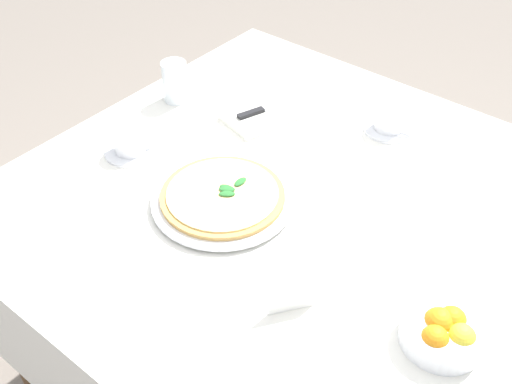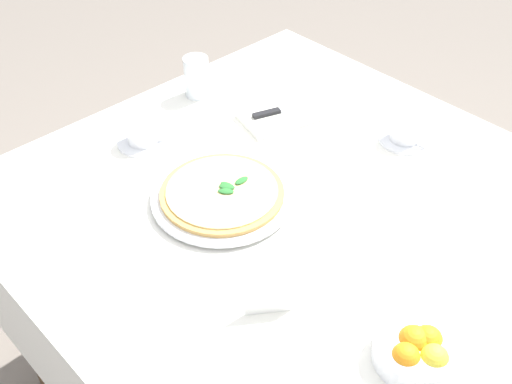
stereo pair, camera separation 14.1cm
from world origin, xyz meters
name	(u,v)px [view 1 (the left image)]	position (x,y,z in m)	size (l,w,h in m)	color
ground_plane	(280,382)	(0.00, 0.00, 0.00)	(8.00, 8.00, 0.00)	slate
dining_table	(287,234)	(0.00, 0.00, 0.63)	(1.18, 1.18, 0.75)	white
pizza_plate	(223,200)	(-0.12, 0.09, 0.76)	(0.32, 0.32, 0.02)	white
pizza	(223,195)	(-0.12, 0.09, 0.78)	(0.28, 0.28, 0.02)	tan
coffee_cup_center_back	(390,119)	(0.37, -0.05, 0.78)	(0.13, 0.13, 0.07)	white
coffee_cup_back_corner	(130,141)	(-0.12, 0.40, 0.78)	(0.13, 0.13, 0.07)	white
water_glass_far_right	(175,84)	(0.13, 0.48, 0.80)	(0.07, 0.07, 0.11)	white
napkin_folded	(266,113)	(0.22, 0.24, 0.76)	(0.25, 0.18, 0.02)	white
dinner_knife	(267,108)	(0.22, 0.24, 0.78)	(0.19, 0.08, 0.01)	silver
citrus_bowl	(444,331)	(-0.15, -0.45, 0.78)	(0.15, 0.15, 0.07)	white
menu_card	(291,299)	(-0.26, -0.20, 0.78)	(0.08, 0.06, 0.06)	white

